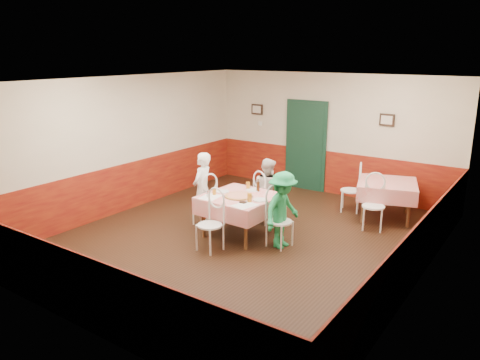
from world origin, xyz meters
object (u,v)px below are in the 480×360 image
Objects in this scene: wallet at (243,202)px; diner_left at (202,189)px; diner_far at (267,190)px; glass_b at (250,198)px; beer_bottle at (258,186)px; main_table at (240,216)px; chair_second_b at (373,206)px; pizza at (239,196)px; chair_far at (266,200)px; diner_right at (283,210)px; chair_right at (280,222)px; chair_near at (210,225)px; second_table at (386,200)px; chair_left at (205,203)px; glass_a at (214,191)px; chair_second_a at (351,190)px; glass_c at (248,185)px.

wallet is 1.23m from diner_left.
diner_left is at bearing 55.50° from diner_far.
glass_b is at bearing 67.71° from diner_left.
beer_bottle is at bearing 109.93° from glass_b.
beer_bottle reaches higher than main_table.
pizza is (-1.87, -1.75, 0.33)m from chair_second_b.
beer_bottle is (-0.22, 0.62, 0.03)m from glass_b.
chair_second_b is (1.86, 0.83, 0.00)m from chair_far.
diner_left is 1.80m from diner_right.
chair_near is (-0.88, -0.82, 0.00)m from chair_right.
pizza is at bearing -101.57° from beer_bottle.
second_table is (1.89, 2.43, 0.00)m from main_table.
chair_left is 0.27m from diner_left.
glass_b is (0.76, 0.01, 0.01)m from glass_a.
chair_right is 1.20m from chair_near.
diner_far is 1.27m from diner_right.
chair_near is at bearing 33.25° from diner_left.
chair_left is at bearing 57.14° from diner_far.
chair_near is at bearing -37.25° from chair_second_a.
diner_right reaches higher than main_table.
diner_right is (0.78, -0.44, -0.20)m from beer_bottle.
diner_left reaches higher than chair_right.
glass_b is at bearing 65.57° from chair_near.
glass_a is 0.70m from wallet.
diner_left is at bearing -159.69° from beer_bottle.
diner_far is at bearing 100.45° from beer_bottle.
glass_c is 0.11× the size of diner_far.
diner_right is at bearing -84.64° from chair_right.
diner_right is at bearing 26.74° from wallet.
pizza is 3.94× the size of glass_a.
diner_far is (-0.09, 0.49, -0.23)m from beer_bottle.
pizza is 0.53m from glass_c.
chair_far is 0.98m from pizza.
glass_c is at bearing 87.84° from chair_far.
chair_near is 1.84× the size of pizza.
chair_far is 1.17m from glass_b.
chair_left is 1.00× the size of chair_right.
glass_c is 1.13m from diner_right.
diner_right is at bearing 103.20° from chair_left.
glass_b reaches higher than pizza.
glass_a is (-1.55, -2.65, 0.37)m from chair_second_a.
pizza is (-0.01, -0.92, 0.33)m from chair_far.
diner_far is at bearing 68.48° from glass_a.
chair_second_b is (0.00, -0.75, 0.08)m from second_table.
wallet is at bearing -120.37° from second_table.
diner_far is (0.03, 0.90, 0.26)m from main_table.
chair_second_a is 6.64× the size of glass_c.
chair_right is at bearing 19.52° from glass_b.
diner_far is (0.00, 0.05, 0.19)m from chair_far.
chair_near is 3.48m from chair_second_a.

